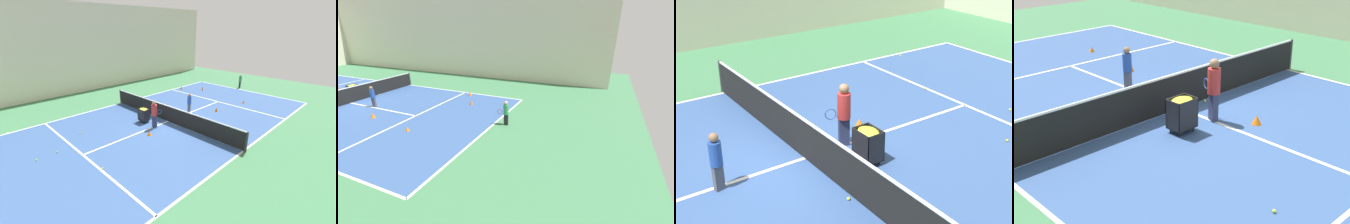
# 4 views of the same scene
# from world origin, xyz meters

# --- Properties ---
(ground_plane) EXTENTS (34.38, 34.38, 0.00)m
(ground_plane) POSITION_xyz_m (0.00, 0.00, 0.00)
(ground_plane) COLOR #3D754C
(court_playing_area) EXTENTS (10.05, 20.04, 0.00)m
(court_playing_area) POSITION_xyz_m (0.00, 0.00, 0.00)
(court_playing_area) COLOR #335189
(court_playing_area) RESTS_ON ground
(line_baseline_near) EXTENTS (10.05, 0.10, 0.00)m
(line_baseline_near) POSITION_xyz_m (0.00, -10.02, 0.01)
(line_baseline_near) COLOR white
(line_baseline_near) RESTS_ON ground
(line_sideline_right) EXTENTS (0.10, 20.04, 0.00)m
(line_sideline_right) POSITION_xyz_m (5.03, 0.00, 0.01)
(line_sideline_right) COLOR white
(line_sideline_right) RESTS_ON ground
(line_service_near) EXTENTS (10.05, 0.10, 0.00)m
(line_service_near) POSITION_xyz_m (0.00, -5.51, 0.01)
(line_service_near) COLOR white
(line_service_near) RESTS_ON ground
(line_centre_service) EXTENTS (0.10, 11.02, 0.00)m
(line_centre_service) POSITION_xyz_m (0.00, 0.00, 0.01)
(line_centre_service) COLOR white
(line_centre_service) RESTS_ON ground
(hall_enclosure_right) EXTENTS (0.15, 30.68, 7.38)m
(hall_enclosure_right) POSITION_xyz_m (10.27, 0.00, 3.69)
(hall_enclosure_right) COLOR beige
(hall_enclosure_right) RESTS_ON ground
(tennis_net) EXTENTS (10.35, 0.10, 1.04)m
(tennis_net) POSITION_xyz_m (0.00, 0.00, 0.54)
(tennis_net) COLOR #2D2D33
(tennis_net) RESTS_ON ground
(player_near_baseline) EXTENTS (0.29, 0.58, 1.28)m
(player_near_baseline) POSITION_xyz_m (0.93, -10.62, 0.73)
(player_near_baseline) COLOR black
(player_near_baseline) RESTS_ON ground
(child_midcourt) EXTENTS (0.31, 0.31, 1.33)m
(child_midcourt) POSITION_xyz_m (0.11, -2.13, 0.76)
(child_midcourt) COLOR #4C4C56
(child_midcourt) RESTS_ON ground
(ball_cart) EXTENTS (0.62, 0.47, 0.87)m
(ball_cart) POSITION_xyz_m (1.01, 1.09, 0.61)
(ball_cart) COLOR black
(ball_cart) RESTS_ON ground
(training_cone_1) EXTENTS (0.17, 0.17, 0.33)m
(training_cone_1) POSITION_xyz_m (2.88, -7.36, 0.17)
(training_cone_1) COLOR orange
(training_cone_1) RESTS_ON ground
(training_cone_2) EXTENTS (0.23, 0.23, 0.29)m
(training_cone_2) POSITION_xyz_m (-1.13, -3.59, 0.15)
(training_cone_2) COLOR orange
(training_cone_2) RESTS_ON ground
(training_cone_3) EXTENTS (0.19, 0.19, 0.21)m
(training_cone_3) POSITION_xyz_m (-1.60, -6.56, 0.11)
(training_cone_3) COLOR orange
(training_cone_3) RESTS_ON ground
(training_cone_4) EXTENTS (0.21, 0.21, 0.32)m
(training_cone_4) POSITION_xyz_m (4.49, -6.26, 0.16)
(training_cone_4) COLOR orange
(training_cone_4) RESTS_ON ground
(tennis_ball_1) EXTENTS (0.07, 0.07, 0.07)m
(tennis_ball_1) POSITION_xyz_m (2.20, 4.60, 0.04)
(tennis_ball_1) COLOR yellow
(tennis_ball_1) RESTS_ON ground
(tennis_ball_2) EXTENTS (0.07, 0.07, 0.07)m
(tennis_ball_2) POSITION_xyz_m (2.61, -2.26, 0.04)
(tennis_ball_2) COLOR yellow
(tennis_ball_2) RESTS_ON ground
(tennis_ball_3) EXTENTS (0.07, 0.07, 0.07)m
(tennis_ball_3) POSITION_xyz_m (1.97, -0.14, 0.04)
(tennis_ball_3) COLOR yellow
(tennis_ball_3) RESTS_ON ground
(tennis_ball_5) EXTENTS (0.07, 0.07, 0.07)m
(tennis_ball_5) POSITION_xyz_m (4.85, 4.09, 0.04)
(tennis_ball_5) COLOR yellow
(tennis_ball_5) RESTS_ON ground
(tennis_ball_6) EXTENTS (0.07, 0.07, 0.07)m
(tennis_ball_6) POSITION_xyz_m (5.08, 7.41, 0.04)
(tennis_ball_6) COLOR yellow
(tennis_ball_6) RESTS_ON ground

